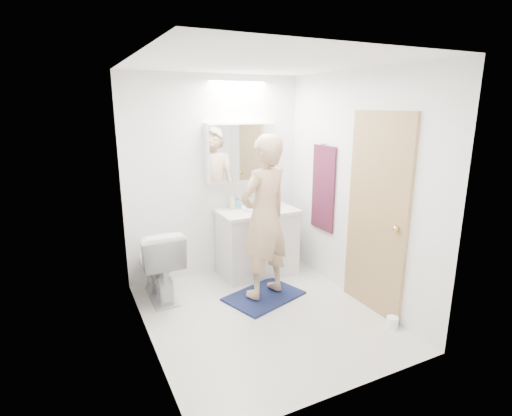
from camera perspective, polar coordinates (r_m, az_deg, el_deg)
floor at (r=4.13m, az=0.94°, el=-15.15°), size 2.50×2.50×0.00m
ceiling at (r=3.60m, az=1.11°, el=20.22°), size 2.50×2.50×0.00m
wall_back at (r=4.80m, az=-5.83°, el=4.37°), size 2.50×0.00×2.50m
wall_front at (r=2.67m, az=13.39°, el=-4.28°), size 2.50×0.00×2.50m
wall_left at (r=3.34m, az=-16.02°, el=-0.67°), size 0.00×2.50×2.50m
wall_right at (r=4.29m, az=14.23°, el=2.75°), size 0.00×2.50×2.50m
vanity_cabinet at (r=4.92m, az=0.16°, el=-5.09°), size 0.90×0.55×0.78m
countertop at (r=4.80m, az=0.16°, el=-0.47°), size 0.95×0.58×0.04m
sink_basin at (r=4.81m, az=0.00°, el=0.01°), size 0.36×0.36×0.03m
faucet at (r=4.96m, az=-0.97°, el=1.24°), size 0.02×0.02×0.16m
medicine_cabinet at (r=4.80m, az=-2.22°, el=8.05°), size 0.88×0.14×0.70m
mirror_panel at (r=4.73m, az=-1.84°, el=7.95°), size 0.84×0.01×0.66m
toilet at (r=4.43m, az=-13.86°, el=-7.67°), size 0.45×0.78×0.80m
bath_rug at (r=4.46m, az=1.15°, el=-12.57°), size 0.93×0.77×0.02m
person at (r=4.12m, az=1.21°, el=-1.39°), size 0.73×0.59×1.73m
door at (r=4.07m, az=17.01°, el=-0.98°), size 0.04×0.80×2.00m
door_knob at (r=3.85m, az=19.54°, el=-2.83°), size 0.06×0.06×0.06m
towel at (r=4.72m, az=9.65°, el=2.80°), size 0.02×0.42×1.00m
towel_hook at (r=4.63m, az=9.80°, el=9.10°), size 0.07×0.02×0.02m
soap_bottle_a at (r=4.79m, az=-3.45°, el=0.97°), size 0.08×0.08×0.20m
soap_bottle_b at (r=4.86m, az=-2.69°, el=0.91°), size 0.08×0.08×0.16m
toothbrush_cup at (r=5.04m, az=2.14°, el=1.00°), size 0.10×0.10×0.09m
toilet_paper_roll at (r=4.12m, az=19.03°, el=-15.27°), size 0.11×0.11×0.10m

